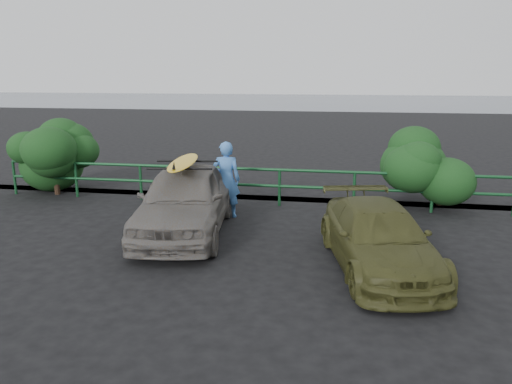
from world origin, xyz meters
TOP-DOWN VIEW (x-y plane):
  - ground at (0.00, 0.00)m, footprint 80.00×80.00m
  - ocean at (0.00, 60.00)m, footprint 200.00×200.00m
  - guardrail at (0.00, 5.00)m, footprint 14.00×0.08m
  - shrub_left at (-4.80, 5.40)m, footprint 3.20×2.40m
  - shrub_right at (5.00, 5.50)m, footprint 3.20×2.40m
  - sedan at (-0.81, 2.26)m, footprint 2.39×4.75m
  - olive_vehicle at (3.37, 0.85)m, footprint 2.48×4.31m
  - man at (-0.18, 3.71)m, footprint 0.76×0.55m
  - roof_rack at (-0.81, 2.26)m, footprint 1.52×1.16m
  - surfboard at (-0.81, 2.26)m, footprint 0.81×2.48m

SIDE VIEW (x-z plane):
  - ground at x=0.00m, z-range 0.00..0.00m
  - ocean at x=0.00m, z-range 0.00..0.00m
  - guardrail at x=0.00m, z-range 0.00..1.04m
  - olive_vehicle at x=3.37m, z-range 0.00..1.18m
  - sedan at x=-0.81m, z-range 0.00..1.55m
  - man at x=-0.18m, z-range 0.00..1.92m
  - shrub_left at x=-4.80m, z-range 0.00..2.01m
  - shrub_right at x=5.00m, z-range 0.00..2.55m
  - roof_rack at x=-0.81m, z-range 1.55..1.60m
  - surfboard at x=-0.81m, z-range 1.60..1.67m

